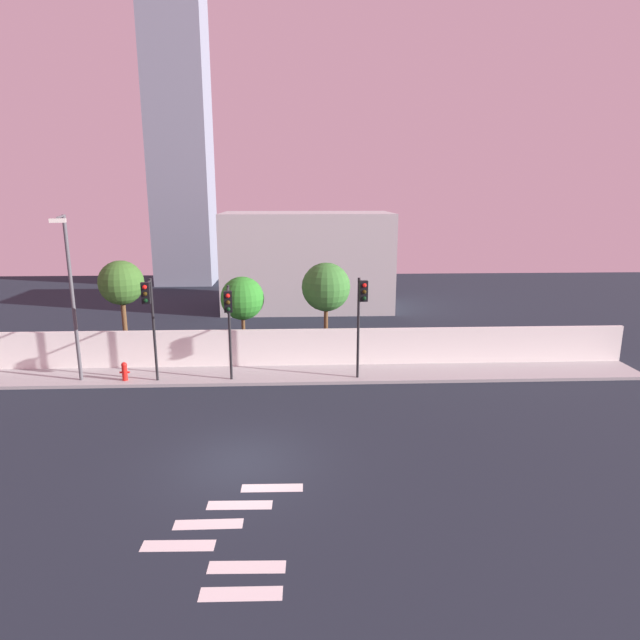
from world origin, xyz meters
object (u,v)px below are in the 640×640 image
traffic_light_left (361,308)px  roadside_tree_leftmost (121,284)px  traffic_light_right (229,315)px  roadside_tree_midleft (242,299)px  roadside_tree_midright (326,287)px  street_lamp_curbside (70,286)px  fire_hydrant (125,371)px  traffic_light_center (149,310)px

traffic_light_left → roadside_tree_leftmost: bearing=161.4°
traffic_light_right → traffic_light_left: bearing=3.2°
roadside_tree_midleft → roadside_tree_midright: bearing=0.0°
traffic_light_left → roadside_tree_midleft: bearing=145.2°
traffic_light_left → street_lamp_curbside: size_ratio=0.63×
traffic_light_right → fire_hydrant: (-4.87, 0.82, -2.72)m
traffic_light_right → roadside_tree_midleft: traffic_light_right is taller
fire_hydrant → roadside_tree_midright: bearing=19.9°
traffic_light_right → fire_hydrant: traffic_light_right is taller
roadside_tree_leftmost → roadside_tree_midright: (10.16, 0.00, -0.27)m
street_lamp_curbside → fire_hydrant: street_lamp_curbside is taller
traffic_light_center → traffic_light_right: 3.40m
street_lamp_curbside → roadside_tree_leftmost: (1.03, 3.48, -0.48)m
traffic_light_left → street_lamp_curbside: bearing=178.3°
street_lamp_curbside → traffic_light_left: bearing=-1.7°
traffic_light_center → street_lamp_curbside: street_lamp_curbside is taller
traffic_light_center → roadside_tree_midleft: 5.35m
roadside_tree_midleft → traffic_light_left: bearing=-34.8°
roadside_tree_leftmost → roadside_tree_midright: roadside_tree_leftmost is taller
traffic_light_left → traffic_light_right: 5.73m
traffic_light_center → street_lamp_curbside: (-3.42, 0.50, 0.96)m
fire_hydrant → roadside_tree_midleft: bearing=33.7°
roadside_tree_leftmost → street_lamp_curbside: bearing=-106.4°
traffic_light_center → roadside_tree_leftmost: roadside_tree_leftmost is taller
traffic_light_right → roadside_tree_midright: size_ratio=0.86×
fire_hydrant → roadside_tree_midright: roadside_tree_midright is taller
traffic_light_right → roadside_tree_leftmost: size_ratio=0.84×
traffic_light_right → street_lamp_curbside: 6.94m
roadside_tree_leftmost → roadside_tree_midleft: size_ratio=1.20×
traffic_light_left → roadside_tree_leftmost: size_ratio=0.89×
traffic_light_right → roadside_tree_leftmost: 7.16m
roadside_tree_midright → roadside_tree_leftmost: bearing=180.0°
street_lamp_curbside → fire_hydrant: bearing=3.5°
fire_hydrant → roadside_tree_midright: (9.26, 3.36, 3.13)m
traffic_light_center → roadside_tree_midleft: (3.56, 3.98, -0.33)m
traffic_light_center → roadside_tree_midright: (7.77, 3.98, 0.21)m
traffic_light_right → traffic_light_center: bearing=176.7°
street_lamp_curbside → fire_hydrant: size_ratio=8.64×
traffic_light_right → roadside_tree_midright: (4.39, 4.18, 0.42)m
traffic_light_left → fire_hydrant: size_ratio=5.42×
traffic_light_left → roadside_tree_midright: (-1.33, 3.86, 0.24)m
traffic_light_left → fire_hydrant: (-10.59, 0.50, -2.90)m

